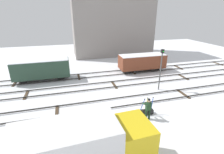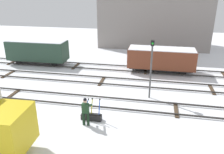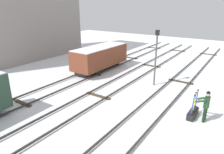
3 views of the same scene
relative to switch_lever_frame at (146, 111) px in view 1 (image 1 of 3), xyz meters
The scene contains 11 objects.
ground_plane 2.30m from the switch_lever_frame, 110.90° to the left, with size 60.00×60.00×0.00m, color white.
track_main_line 2.29m from the switch_lever_frame, 110.90° to the left, with size 44.00×1.94×0.18m.
track_siding_near 6.03m from the switch_lever_frame, 97.77° to the left, with size 44.00×1.94×0.18m.
track_siding_far 9.44m from the switch_lever_frame, 94.95° to the left, with size 44.00×1.94×0.18m.
switch_lever_frame is the anchor object (origin of this frame).
rail_worker 0.95m from the switch_lever_frame, 103.93° to the right, with size 0.54×0.65×1.73m.
delivery_truck 6.64m from the switch_lever_frame, 142.87° to the right, with size 6.50×2.69×2.95m.
signal_post 5.42m from the switch_lever_frame, 48.37° to the left, with size 0.24×0.32×4.18m.
apartment_building 21.02m from the switch_lever_frame, 81.62° to the left, with size 14.25×5.62×12.79m.
freight_car_far_end 12.64m from the switch_lever_frame, 131.69° to the left, with size 6.08×2.00×2.48m.
freight_car_mid_siding 10.28m from the switch_lever_frame, 66.81° to the left, with size 6.07×2.13×2.26m.
Camera 1 is at (-4.64, -12.08, 7.46)m, focal length 26.68 mm.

